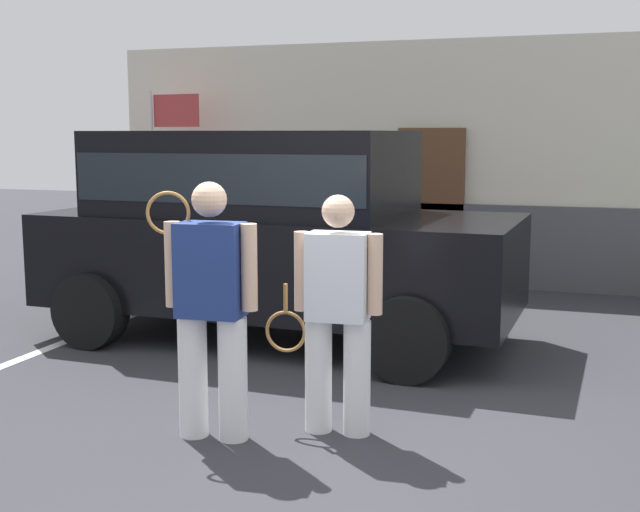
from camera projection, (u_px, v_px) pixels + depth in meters
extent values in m
plane|color=#2D2D33|center=(308.00, 437.00, 5.53)|extent=(40.00, 40.00, 0.00)
cube|color=silver|center=(56.00, 345.00, 7.92)|extent=(0.12, 4.40, 0.01)
cube|color=beige|center=(460.00, 163.00, 11.02)|extent=(9.96, 0.30, 3.25)
cube|color=#4C4C51|center=(456.00, 245.00, 11.00)|extent=(8.36, 0.10, 1.10)
cube|color=brown|center=(430.00, 207.00, 11.02)|extent=(0.90, 0.06, 2.10)
cube|color=black|center=(279.00, 259.00, 8.07)|extent=(4.66, 2.06, 0.90)
cube|color=black|center=(255.00, 172.00, 8.03)|extent=(2.96, 1.86, 0.80)
cube|color=black|center=(255.00, 174.00, 8.04)|extent=(2.90, 1.88, 0.44)
cylinder|color=black|center=(454.00, 296.00, 8.47)|extent=(0.73, 0.28, 0.72)
cylinder|color=black|center=(407.00, 339.00, 6.72)|extent=(0.73, 0.28, 0.72)
cylinder|color=black|center=(190.00, 278.00, 9.56)|extent=(0.73, 0.28, 0.72)
cylinder|color=black|center=(90.00, 310.00, 7.80)|extent=(0.73, 0.28, 0.72)
cylinder|color=white|center=(233.00, 379.00, 5.43)|extent=(0.20, 0.20, 0.83)
cylinder|color=white|center=(193.00, 376.00, 5.50)|extent=(0.20, 0.20, 0.83)
cube|color=navy|center=(211.00, 270.00, 5.36)|extent=(0.45, 0.30, 0.62)
sphere|color=beige|center=(209.00, 200.00, 5.29)|extent=(0.23, 0.23, 0.23)
cylinder|color=beige|center=(249.00, 267.00, 5.29)|extent=(0.11, 0.11, 0.57)
cylinder|color=beige|center=(173.00, 264.00, 5.42)|extent=(0.11, 0.11, 0.57)
torus|color=olive|center=(168.00, 213.00, 5.43)|extent=(0.28, 0.13, 0.29)
cylinder|color=olive|center=(169.00, 248.00, 5.47)|extent=(0.03, 0.03, 0.20)
cylinder|color=white|center=(357.00, 378.00, 5.53)|extent=(0.18, 0.18, 0.79)
cylinder|color=white|center=(318.00, 375.00, 5.60)|extent=(0.18, 0.18, 0.79)
cube|color=silver|center=(338.00, 276.00, 5.46)|extent=(0.42, 0.28, 0.59)
sphere|color=beige|center=(338.00, 211.00, 5.40)|extent=(0.22, 0.22, 0.22)
cylinder|color=beige|center=(375.00, 274.00, 5.40)|extent=(0.10, 0.10, 0.54)
cylinder|color=beige|center=(302.00, 271.00, 5.52)|extent=(0.10, 0.10, 0.54)
torus|color=olive|center=(286.00, 332.00, 5.67)|extent=(0.37, 0.05, 0.37)
cylinder|color=olive|center=(286.00, 298.00, 5.63)|extent=(0.03, 0.03, 0.20)
cylinder|color=silver|center=(153.00, 184.00, 11.73)|extent=(0.05, 0.05, 2.62)
cube|color=#B23838|center=(176.00, 111.00, 11.45)|extent=(0.75, 0.11, 0.45)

